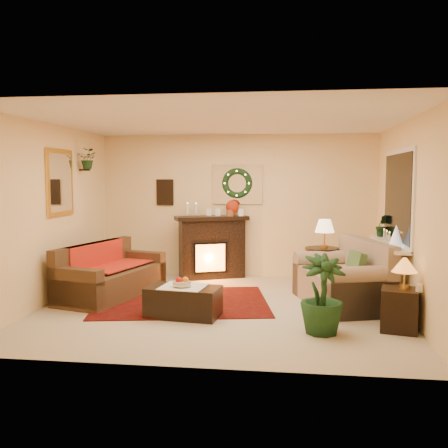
# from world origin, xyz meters

# --- Properties ---
(floor) EXTENTS (5.00, 5.00, 0.00)m
(floor) POSITION_xyz_m (0.00, 0.00, 0.00)
(floor) COLOR beige
(floor) RESTS_ON ground
(ceiling) EXTENTS (5.00, 5.00, 0.00)m
(ceiling) POSITION_xyz_m (0.00, 0.00, 2.60)
(ceiling) COLOR white
(ceiling) RESTS_ON ground
(wall_back) EXTENTS (5.00, 5.00, 0.00)m
(wall_back) POSITION_xyz_m (0.00, 2.25, 1.30)
(wall_back) COLOR #EFD88C
(wall_back) RESTS_ON ground
(wall_front) EXTENTS (5.00, 5.00, 0.00)m
(wall_front) POSITION_xyz_m (0.00, -2.25, 1.30)
(wall_front) COLOR #EFD88C
(wall_front) RESTS_ON ground
(wall_left) EXTENTS (4.50, 4.50, 0.00)m
(wall_left) POSITION_xyz_m (-2.50, 0.00, 1.30)
(wall_left) COLOR #EFD88C
(wall_left) RESTS_ON ground
(wall_right) EXTENTS (4.50, 4.50, 0.00)m
(wall_right) POSITION_xyz_m (2.50, 0.00, 1.30)
(wall_right) COLOR #EFD88C
(wall_right) RESTS_ON ground
(area_rug) EXTENTS (2.77, 2.27, 0.01)m
(area_rug) POSITION_xyz_m (-0.60, 0.21, 0.01)
(area_rug) COLOR #5E1309
(area_rug) RESTS_ON floor
(sofa) EXTENTS (1.30, 2.04, 0.81)m
(sofa) POSITION_xyz_m (-1.75, 0.44, 0.43)
(sofa) COLOR #3E2E20
(sofa) RESTS_ON floor
(red_throw) EXTENTS (0.80, 1.31, 0.02)m
(red_throw) POSITION_xyz_m (-1.82, 0.63, 0.46)
(red_throw) COLOR red
(red_throw) RESTS_ON sofa
(fireplace) EXTENTS (1.21, 0.78, 1.06)m
(fireplace) POSITION_xyz_m (-0.44, 2.04, 0.55)
(fireplace) COLOR black
(fireplace) RESTS_ON floor
(poinsettia) EXTENTS (0.24, 0.24, 0.24)m
(poinsettia) POSITION_xyz_m (-0.07, 2.06, 1.30)
(poinsettia) COLOR #A2240D
(poinsettia) RESTS_ON fireplace
(mantel_candle_a) EXTENTS (0.06, 0.06, 0.19)m
(mantel_candle_a) POSITION_xyz_m (-0.88, 2.00, 1.26)
(mantel_candle_a) COLOR white
(mantel_candle_a) RESTS_ON fireplace
(mantel_candle_b) EXTENTS (0.06, 0.06, 0.18)m
(mantel_candle_b) POSITION_xyz_m (-0.73, 2.02, 1.26)
(mantel_candle_b) COLOR white
(mantel_candle_b) RESTS_ON fireplace
(mantel_mirror) EXTENTS (0.92, 0.02, 0.72)m
(mantel_mirror) POSITION_xyz_m (0.00, 2.23, 1.70)
(mantel_mirror) COLOR white
(mantel_mirror) RESTS_ON wall_back
(wreath) EXTENTS (0.55, 0.11, 0.55)m
(wreath) POSITION_xyz_m (0.00, 2.19, 1.72)
(wreath) COLOR #194719
(wreath) RESTS_ON wall_back
(wall_art) EXTENTS (0.32, 0.03, 0.48)m
(wall_art) POSITION_xyz_m (-1.35, 2.23, 1.55)
(wall_art) COLOR #381E11
(wall_art) RESTS_ON wall_back
(gold_mirror) EXTENTS (0.03, 0.84, 1.00)m
(gold_mirror) POSITION_xyz_m (-2.48, 0.30, 1.75)
(gold_mirror) COLOR gold
(gold_mirror) RESTS_ON wall_left
(hanging_plant) EXTENTS (0.33, 0.28, 0.36)m
(hanging_plant) POSITION_xyz_m (-2.34, 1.05, 1.97)
(hanging_plant) COLOR #194719
(hanging_plant) RESTS_ON wall_left
(loveseat) EXTENTS (1.37, 1.82, 0.94)m
(loveseat) POSITION_xyz_m (1.69, 0.36, 0.42)
(loveseat) COLOR gray
(loveseat) RESTS_ON floor
(window_frame) EXTENTS (0.03, 1.86, 1.36)m
(window_frame) POSITION_xyz_m (2.48, 0.55, 1.55)
(window_frame) COLOR white
(window_frame) RESTS_ON wall_right
(window_glass) EXTENTS (0.02, 1.70, 1.22)m
(window_glass) POSITION_xyz_m (2.47, 0.55, 1.55)
(window_glass) COLOR black
(window_glass) RESTS_ON wall_right
(window_sill) EXTENTS (0.22, 1.86, 0.04)m
(window_sill) POSITION_xyz_m (2.38, 0.55, 0.87)
(window_sill) COLOR white
(window_sill) RESTS_ON wall_right
(mini_tree) EXTENTS (0.21, 0.21, 0.31)m
(mini_tree) POSITION_xyz_m (2.37, 0.07, 1.04)
(mini_tree) COLOR white
(mini_tree) RESTS_ON window_sill
(sill_plant) EXTENTS (0.25, 0.20, 0.46)m
(sill_plant) POSITION_xyz_m (2.40, 1.27, 1.08)
(sill_plant) COLOR black
(sill_plant) RESTS_ON window_sill
(side_table_round) EXTENTS (0.63, 0.63, 0.70)m
(side_table_round) POSITION_xyz_m (1.48, 1.24, 0.32)
(side_table_round) COLOR black
(side_table_round) RESTS_ON floor
(lamp_cream) EXTENTS (0.31, 0.31, 0.47)m
(lamp_cream) POSITION_xyz_m (1.51, 1.20, 0.88)
(lamp_cream) COLOR beige
(lamp_cream) RESTS_ON side_table_round
(end_table_square) EXTENTS (0.50, 0.50, 0.51)m
(end_table_square) POSITION_xyz_m (2.26, -0.78, 0.27)
(end_table_square) COLOR black
(end_table_square) RESTS_ON floor
(lamp_tiffany) EXTENTS (0.30, 0.30, 0.43)m
(lamp_tiffany) POSITION_xyz_m (2.30, -0.81, 0.74)
(lamp_tiffany) COLOR orange
(lamp_tiffany) RESTS_ON end_table_square
(coffee_table) EXTENTS (1.00, 0.63, 0.40)m
(coffee_table) POSITION_xyz_m (-0.43, -0.52, 0.21)
(coffee_table) COLOR #532D13
(coffee_table) RESTS_ON floor
(fruit_bowl) EXTENTS (0.24, 0.24, 0.06)m
(fruit_bowl) POSITION_xyz_m (-0.44, -0.56, 0.45)
(fruit_bowl) COLOR beige
(fruit_bowl) RESTS_ON coffee_table
(floor_palm) EXTENTS (2.03, 2.03, 2.79)m
(floor_palm) POSITION_xyz_m (1.33, -1.01, 0.45)
(floor_palm) COLOR #2B5326
(floor_palm) RESTS_ON floor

